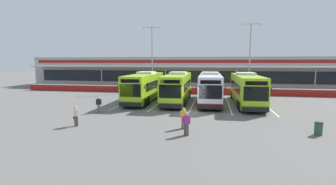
{
  "coord_description": "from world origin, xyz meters",
  "views": [
    {
      "loc": [
        2.35,
        -24.04,
        5.04
      ],
      "look_at": [
        -2.7,
        3.0,
        1.6
      ],
      "focal_mm": 26.15,
      "sensor_mm": 36.0,
      "label": 1
    }
  ],
  "objects_px": {
    "litter_bin": "(318,128)",
    "lamp_post_west": "(152,55)",
    "coach_bus_centre": "(210,88)",
    "coach_bus_left_centre": "(177,88)",
    "pedestrian_in_dark_coat": "(184,117)",
    "lamp_post_centre": "(250,54)",
    "pedestrian_near_bin": "(186,123)",
    "pedestrian_with_handbag": "(76,116)",
    "pedestrian_child": "(99,104)",
    "coach_bus_leftmost": "(145,87)",
    "coach_bus_right_centre": "(246,90)"
  },
  "relations": [
    {
      "from": "coach_bus_leftmost",
      "to": "lamp_post_west",
      "type": "bearing_deg",
      "value": 98.91
    },
    {
      "from": "coach_bus_right_centre",
      "to": "lamp_post_centre",
      "type": "bearing_deg",
      "value": 80.9
    },
    {
      "from": "lamp_post_centre",
      "to": "litter_bin",
      "type": "height_order",
      "value": "lamp_post_centre"
    },
    {
      "from": "coach_bus_left_centre",
      "to": "coach_bus_centre",
      "type": "distance_m",
      "value": 4.07
    },
    {
      "from": "litter_bin",
      "to": "coach_bus_right_centre",
      "type": "bearing_deg",
      "value": 105.9
    },
    {
      "from": "pedestrian_in_dark_coat",
      "to": "lamp_post_centre",
      "type": "relative_size",
      "value": 0.15
    },
    {
      "from": "pedestrian_with_handbag",
      "to": "pedestrian_near_bin",
      "type": "height_order",
      "value": "same"
    },
    {
      "from": "pedestrian_child",
      "to": "lamp_post_west",
      "type": "xyz_separation_m",
      "value": [
        0.76,
        18.76,
        5.42
      ]
    },
    {
      "from": "pedestrian_near_bin",
      "to": "litter_bin",
      "type": "distance_m",
      "value": 9.19
    },
    {
      "from": "coach_bus_centre",
      "to": "lamp_post_west",
      "type": "bearing_deg",
      "value": 133.8
    },
    {
      "from": "pedestrian_in_dark_coat",
      "to": "pedestrian_child",
      "type": "height_order",
      "value": "same"
    },
    {
      "from": "coach_bus_centre",
      "to": "pedestrian_with_handbag",
      "type": "relative_size",
      "value": 7.53
    },
    {
      "from": "coach_bus_centre",
      "to": "pedestrian_with_handbag",
      "type": "height_order",
      "value": "coach_bus_centre"
    },
    {
      "from": "pedestrian_with_handbag",
      "to": "litter_bin",
      "type": "xyz_separation_m",
      "value": [
        17.83,
        0.95,
        -0.39
      ]
    },
    {
      "from": "coach_bus_left_centre",
      "to": "pedestrian_in_dark_coat",
      "type": "xyz_separation_m",
      "value": [
        2.3,
        -12.31,
        -0.91
      ]
    },
    {
      "from": "coach_bus_centre",
      "to": "pedestrian_near_bin",
      "type": "height_order",
      "value": "coach_bus_centre"
    },
    {
      "from": "pedestrian_near_bin",
      "to": "lamp_post_west",
      "type": "distance_m",
      "value": 26.74
    },
    {
      "from": "coach_bus_leftmost",
      "to": "coach_bus_centre",
      "type": "xyz_separation_m",
      "value": [
        8.36,
        0.14,
        0.0
      ]
    },
    {
      "from": "coach_bus_leftmost",
      "to": "litter_bin",
      "type": "height_order",
      "value": "coach_bus_leftmost"
    },
    {
      "from": "pedestrian_in_dark_coat",
      "to": "lamp_post_centre",
      "type": "bearing_deg",
      "value": 70.99
    },
    {
      "from": "coach_bus_right_centre",
      "to": "lamp_post_west",
      "type": "bearing_deg",
      "value": 142.28
    },
    {
      "from": "coach_bus_right_centre",
      "to": "pedestrian_with_handbag",
      "type": "relative_size",
      "value": 7.53
    },
    {
      "from": "pedestrian_child",
      "to": "litter_bin",
      "type": "distance_m",
      "value": 18.89
    },
    {
      "from": "coach_bus_left_centre",
      "to": "pedestrian_near_bin",
      "type": "relative_size",
      "value": 7.53
    },
    {
      "from": "pedestrian_in_dark_coat",
      "to": "lamp_post_west",
      "type": "bearing_deg",
      "value": 109.76
    },
    {
      "from": "coach_bus_leftmost",
      "to": "coach_bus_centre",
      "type": "bearing_deg",
      "value": 0.94
    },
    {
      "from": "coach_bus_centre",
      "to": "lamp_post_centre",
      "type": "distance_m",
      "value": 12.18
    },
    {
      "from": "pedestrian_near_bin",
      "to": "coach_bus_left_centre",
      "type": "bearing_deg",
      "value": 100.91
    },
    {
      "from": "lamp_post_centre",
      "to": "coach_bus_centre",
      "type": "bearing_deg",
      "value": -121.41
    },
    {
      "from": "litter_bin",
      "to": "lamp_post_west",
      "type": "bearing_deg",
      "value": 127.6
    },
    {
      "from": "pedestrian_with_handbag",
      "to": "pedestrian_in_dark_coat",
      "type": "relative_size",
      "value": 1.0
    },
    {
      "from": "coach_bus_left_centre",
      "to": "pedestrian_child",
      "type": "xyz_separation_m",
      "value": [
        -6.72,
        -8.06,
        -0.91
      ]
    },
    {
      "from": "pedestrian_in_dark_coat",
      "to": "litter_bin",
      "type": "xyz_separation_m",
      "value": [
        9.4,
        0.07,
        -0.41
      ]
    },
    {
      "from": "lamp_post_west",
      "to": "litter_bin",
      "type": "xyz_separation_m",
      "value": [
        17.66,
        -22.94,
        -5.82
      ]
    },
    {
      "from": "coach_bus_left_centre",
      "to": "coach_bus_right_centre",
      "type": "distance_m",
      "value": 8.32
    },
    {
      "from": "coach_bus_left_centre",
      "to": "pedestrian_with_handbag",
      "type": "xyz_separation_m",
      "value": [
        -6.12,
        -13.19,
        -0.93
      ]
    },
    {
      "from": "coach_bus_leftmost",
      "to": "lamp_post_centre",
      "type": "relative_size",
      "value": 1.11
    },
    {
      "from": "pedestrian_child",
      "to": "lamp_post_west",
      "type": "bearing_deg",
      "value": 87.69
    },
    {
      "from": "coach_bus_left_centre",
      "to": "pedestrian_near_bin",
      "type": "bearing_deg",
      "value": -79.09
    },
    {
      "from": "coach_bus_leftmost",
      "to": "coach_bus_left_centre",
      "type": "relative_size",
      "value": 1.0
    },
    {
      "from": "coach_bus_left_centre",
      "to": "coach_bus_centre",
      "type": "height_order",
      "value": "same"
    },
    {
      "from": "coach_bus_right_centre",
      "to": "litter_bin",
      "type": "xyz_separation_m",
      "value": [
        3.39,
        -11.89,
        -1.32
      ]
    },
    {
      "from": "pedestrian_with_handbag",
      "to": "lamp_post_west",
      "type": "height_order",
      "value": "lamp_post_west"
    },
    {
      "from": "coach_bus_leftmost",
      "to": "coach_bus_right_centre",
      "type": "height_order",
      "value": "same"
    },
    {
      "from": "coach_bus_centre",
      "to": "pedestrian_with_handbag",
      "type": "bearing_deg",
      "value": -127.15
    },
    {
      "from": "pedestrian_child",
      "to": "lamp_post_west",
      "type": "distance_m",
      "value": 19.54
    },
    {
      "from": "coach_bus_leftmost",
      "to": "coach_bus_left_centre",
      "type": "height_order",
      "value": "same"
    },
    {
      "from": "pedestrian_near_bin",
      "to": "lamp_post_centre",
      "type": "distance_m",
      "value": 25.57
    },
    {
      "from": "coach_bus_right_centre",
      "to": "pedestrian_near_bin",
      "type": "distance_m",
      "value": 14.8
    },
    {
      "from": "coach_bus_leftmost",
      "to": "coach_bus_left_centre",
      "type": "distance_m",
      "value": 4.3
    }
  ]
}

